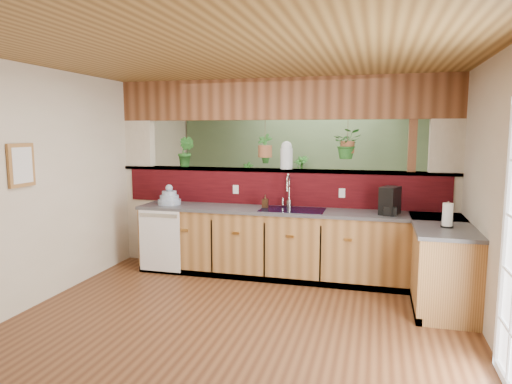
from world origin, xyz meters
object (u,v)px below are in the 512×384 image
(soap_dispenser, at_px, (265,201))
(paper_towel, at_px, (448,216))
(dish_stack, at_px, (169,198))
(shelving_console, at_px, (271,209))
(coffee_maker, at_px, (390,202))
(glass_jar, at_px, (286,155))
(faucet, at_px, (288,189))

(soap_dispenser, height_order, paper_towel, paper_towel)
(dish_stack, bearing_deg, shelving_console, 68.39)
(coffee_maker, bearing_deg, dish_stack, -158.43)
(soap_dispenser, xyz_separation_m, shelving_console, (-0.43, 2.21, -0.49))
(glass_jar, bearing_deg, faucet, -71.88)
(faucet, bearing_deg, coffee_maker, -8.40)
(faucet, bearing_deg, soap_dispenser, -161.75)
(coffee_maker, xyz_separation_m, paper_towel, (0.56, -0.62, -0.03))
(soap_dispenser, xyz_separation_m, coffee_maker, (1.57, -0.09, 0.07))
(faucet, bearing_deg, shelving_console, 108.69)
(paper_towel, bearing_deg, faucet, 156.29)
(dish_stack, bearing_deg, faucet, 6.16)
(soap_dispenser, distance_m, glass_jar, 0.70)
(paper_towel, distance_m, glass_jar, 2.25)
(coffee_maker, xyz_separation_m, shelving_console, (-2.00, 2.31, -0.55))
(shelving_console, bearing_deg, dish_stack, -111.89)
(glass_jar, xyz_separation_m, shelving_console, (-0.65, 1.90, -1.08))
(coffee_maker, bearing_deg, soap_dispenser, -161.58)
(paper_towel, height_order, shelving_console, paper_towel)
(soap_dispenser, relative_size, shelving_console, 0.12)
(dish_stack, height_order, soap_dispenser, dish_stack)
(faucet, xyz_separation_m, glass_jar, (-0.07, 0.22, 0.44))
(dish_stack, distance_m, paper_towel, 3.53)
(faucet, distance_m, coffee_maker, 1.30)
(coffee_maker, bearing_deg, faucet, -166.56)
(paper_towel, bearing_deg, soap_dispenser, 161.47)
(coffee_maker, xyz_separation_m, glass_jar, (-1.35, 0.41, 0.52))
(faucet, height_order, glass_jar, glass_jar)
(dish_stack, relative_size, coffee_maker, 0.94)
(soap_dispenser, relative_size, coffee_maker, 0.51)
(paper_towel, distance_m, shelving_console, 3.93)
(faucet, xyz_separation_m, soap_dispenser, (-0.29, -0.10, -0.16))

